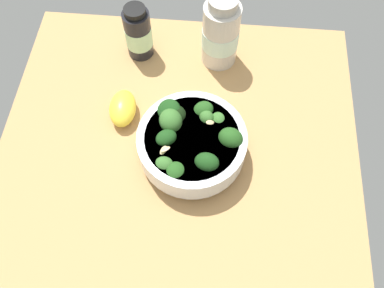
% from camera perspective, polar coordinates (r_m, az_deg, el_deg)
% --- Properties ---
extents(ground_plane, '(0.69, 0.69, 0.03)m').
position_cam_1_polar(ground_plane, '(0.78, -2.11, -2.16)').
color(ground_plane, tan).
extents(bowl_of_broccoli, '(0.20, 0.20, 0.10)m').
position_cam_1_polar(bowl_of_broccoli, '(0.73, -0.12, 0.38)').
color(bowl_of_broccoli, white).
rests_on(bowl_of_broccoli, ground_plane).
extents(lemon_wedge, '(0.06, 0.08, 0.04)m').
position_cam_1_polar(lemon_wedge, '(0.81, -9.75, 4.99)').
color(lemon_wedge, yellow).
rests_on(lemon_wedge, ground_plane).
extents(bottle_tall, '(0.08, 0.08, 0.16)m').
position_cam_1_polar(bottle_tall, '(0.84, 4.05, 15.31)').
color(bottle_tall, beige).
rests_on(bottle_tall, ground_plane).
extents(bottle_short, '(0.06, 0.06, 0.12)m').
position_cam_1_polar(bottle_short, '(0.87, -7.59, 15.22)').
color(bottle_short, black).
rests_on(bottle_short, ground_plane).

